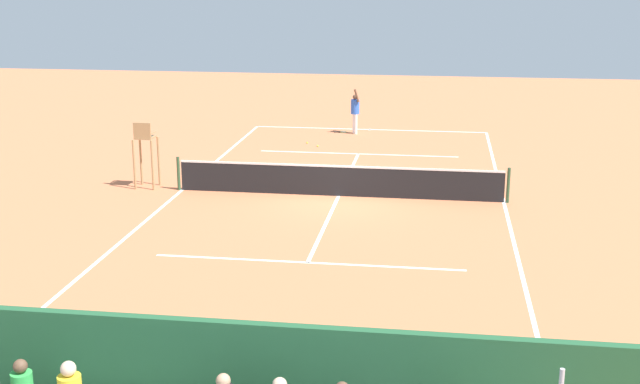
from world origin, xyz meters
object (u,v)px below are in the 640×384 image
at_px(tennis_net, 339,180).
at_px(tennis_player, 355,110).
at_px(tennis_ball_far, 307,143).
at_px(tennis_racket, 343,132).
at_px(tennis_ball_near, 318,146).
at_px(umpire_chair, 145,147).

bearing_deg(tennis_net, tennis_player, -86.89).
relative_size(tennis_player, tennis_ball_far, 29.18).
xyz_separation_m(tennis_net, tennis_racket, (1.08, -10.19, -0.49)).
bearing_deg(tennis_racket, tennis_ball_far, 65.64).
distance_m(tennis_ball_near, tennis_ball_far, 0.77).
xyz_separation_m(tennis_net, tennis_ball_near, (1.71, -7.10, -0.47)).
xyz_separation_m(tennis_racket, tennis_ball_far, (1.14, 2.52, 0.02)).
height_order(tennis_net, umpire_chair, umpire_chair).
relative_size(tennis_racket, tennis_ball_far, 8.88).
bearing_deg(tennis_ball_far, tennis_ball_near, 131.69).
bearing_deg(umpire_chair, tennis_ball_near, -122.75).
height_order(tennis_net, tennis_racket, tennis_net).
relative_size(umpire_chair, tennis_ball_near, 32.42).
height_order(umpire_chair, tennis_player, umpire_chair).
xyz_separation_m(tennis_racket, tennis_ball_near, (0.63, 3.09, 0.02)).
height_order(tennis_ball_near, tennis_ball_far, same).
xyz_separation_m(umpire_chair, tennis_ball_near, (-4.49, -6.97, -1.28)).
height_order(umpire_chair, tennis_ball_far, umpire_chair).
bearing_deg(tennis_net, umpire_chair, -1.17).
xyz_separation_m(tennis_ball_near, tennis_ball_far, (0.51, -0.57, 0.00)).
bearing_deg(tennis_player, umpire_chair, 60.20).
bearing_deg(tennis_ball_far, tennis_racket, -114.36).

